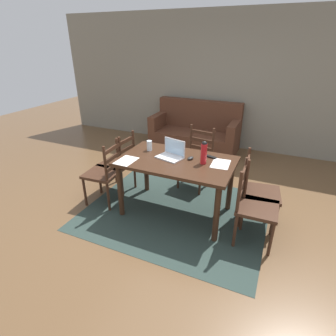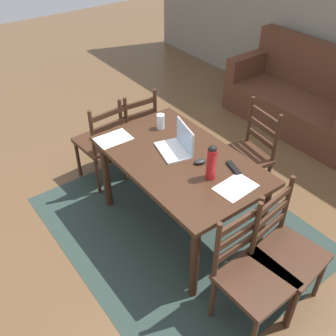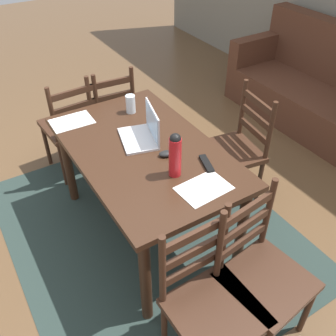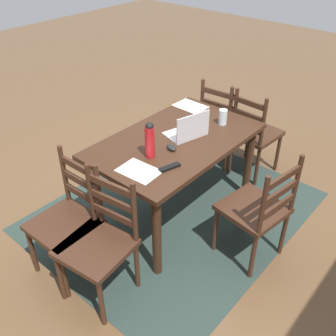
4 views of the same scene
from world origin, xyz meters
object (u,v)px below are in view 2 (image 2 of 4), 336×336
(computer_mouse, at_px, (200,161))
(dining_table, at_px, (179,168))
(chair_left_far, at_px, (132,131))
(couch, at_px, (302,99))
(chair_right_far, at_px, (285,252))
(chair_left_near, at_px, (103,142))
(drinking_glass, at_px, (161,121))
(tv_remote, at_px, (233,168))
(chair_right_near, at_px, (251,276))
(laptop, at_px, (178,144))
(water_bottle, at_px, (212,162))
(chair_far_head, at_px, (246,155))

(computer_mouse, bearing_deg, dining_table, -134.40)
(chair_left_far, height_order, couch, couch)
(chair_right_far, relative_size, chair_left_near, 1.00)
(chair_left_near, relative_size, drinking_glass, 6.95)
(chair_left_near, relative_size, tv_remote, 5.59)
(drinking_glass, distance_m, computer_mouse, 0.62)
(drinking_glass, bearing_deg, tv_remote, 6.81)
(chair_right_near, height_order, tv_remote, chair_right_near)
(drinking_glass, bearing_deg, chair_left_near, -149.95)
(chair_left_near, distance_m, computer_mouse, 1.24)
(chair_left_near, bearing_deg, dining_table, 9.70)
(chair_left_near, xyz_separation_m, computer_mouse, (1.16, 0.25, 0.33))
(drinking_glass, bearing_deg, chair_right_far, 0.95)
(chair_right_far, height_order, drinking_glass, chair_right_far)
(chair_right_near, bearing_deg, couch, 121.14)
(dining_table, xyz_separation_m, couch, (-0.53, 2.37, -0.32))
(chair_left_far, relative_size, laptop, 2.60)
(chair_right_near, xyz_separation_m, tv_remote, (-0.64, 0.42, 0.33))
(chair_left_far, distance_m, laptop, 1.00)
(chair_right_far, height_order, couch, couch)
(couch, height_order, water_bottle, water_bottle)
(chair_left_near, height_order, chair_left_far, same)
(tv_remote, bearing_deg, couch, 39.39)
(chair_right_near, height_order, computer_mouse, chair_right_near)
(chair_right_far, xyz_separation_m, chair_left_near, (-2.02, -0.34, 0.00))
(dining_table, bearing_deg, couch, 102.62)
(chair_far_head, xyz_separation_m, chair_left_far, (-1.01, -0.64, 0.00))
(chair_right_far, bearing_deg, chair_left_far, 179.94)
(chair_far_head, xyz_separation_m, drinking_glass, (-0.47, -0.66, 0.38))
(chair_left_far, height_order, computer_mouse, chair_left_far)
(tv_remote, bearing_deg, chair_left_far, 109.55)
(chair_left_far, xyz_separation_m, drinking_glass, (0.55, -0.03, 0.38))
(chair_left_near, xyz_separation_m, tv_remote, (1.37, 0.42, 0.33))
(chair_right_far, xyz_separation_m, chair_left_far, (-2.02, 0.00, 0.00))
(laptop, bearing_deg, water_bottle, -3.85)
(chair_left_near, relative_size, water_bottle, 3.30)
(tv_remote, bearing_deg, laptop, 128.84)
(couch, distance_m, tv_remote, 2.35)
(drinking_glass, bearing_deg, computer_mouse, -5.87)
(chair_right_far, height_order, chair_right_near, same)
(tv_remote, bearing_deg, drinking_glass, 113.36)
(dining_table, height_order, tv_remote, tv_remote)
(dining_table, distance_m, chair_left_far, 1.04)
(chair_right_near, distance_m, drinking_glass, 1.55)
(chair_right_far, distance_m, drinking_glass, 1.52)
(couch, relative_size, tv_remote, 10.59)
(chair_right_near, distance_m, computer_mouse, 0.95)
(dining_table, bearing_deg, chair_left_near, -170.30)
(laptop, bearing_deg, drinking_glass, 166.54)
(dining_table, bearing_deg, drinking_glass, 162.42)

